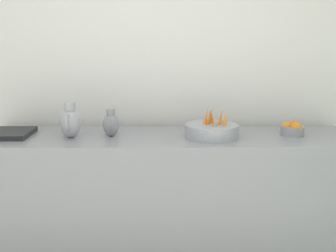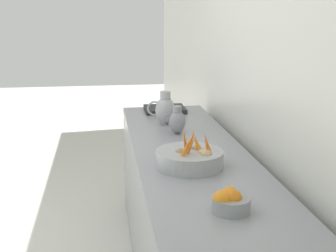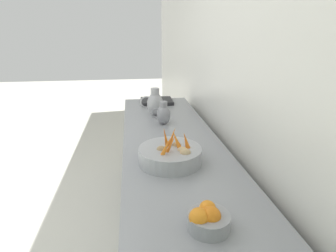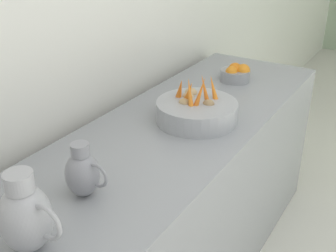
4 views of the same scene
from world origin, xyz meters
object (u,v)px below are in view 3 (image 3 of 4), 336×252
orange_bowl (208,218)px  metal_pitcher_tall (155,103)px  vegetable_colander (170,155)px  metal_pitcher_short (163,114)px

orange_bowl → metal_pitcher_tall: (0.06, -1.59, 0.07)m
vegetable_colander → orange_bowl: bearing=95.9°
vegetable_colander → orange_bowl: 0.60m
metal_pitcher_tall → metal_pitcher_short: bearing=99.4°
vegetable_colander → metal_pitcher_tall: size_ratio=1.49×
metal_pitcher_tall → vegetable_colander: bearing=90.1°
metal_pitcher_tall → metal_pitcher_short: (-0.05, 0.28, -0.03)m
vegetable_colander → metal_pitcher_tall: metal_pitcher_tall is taller
metal_pitcher_tall → metal_pitcher_short: 0.28m
metal_pitcher_short → orange_bowl: bearing=90.7°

